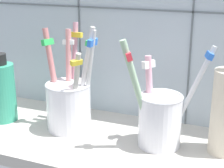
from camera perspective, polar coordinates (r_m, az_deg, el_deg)
counter_slab at (r=61.39cm, az=-0.47°, el=-9.60°), size 64.00×22.00×2.00cm
tile_wall_back at (r=65.80cm, az=3.59°, el=12.00°), size 64.00×2.20×45.00cm
toothbrush_cup_left at (r=63.33cm, az=-6.84°, el=-2.72°), size 10.43×8.99×18.49cm
toothbrush_cup_right at (r=57.61cm, az=7.55°, el=-5.22°), size 13.41×8.01×17.77cm
soap_bottle at (r=69.07cm, az=-17.19°, el=-1.09°), size 5.01×5.01×12.78cm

